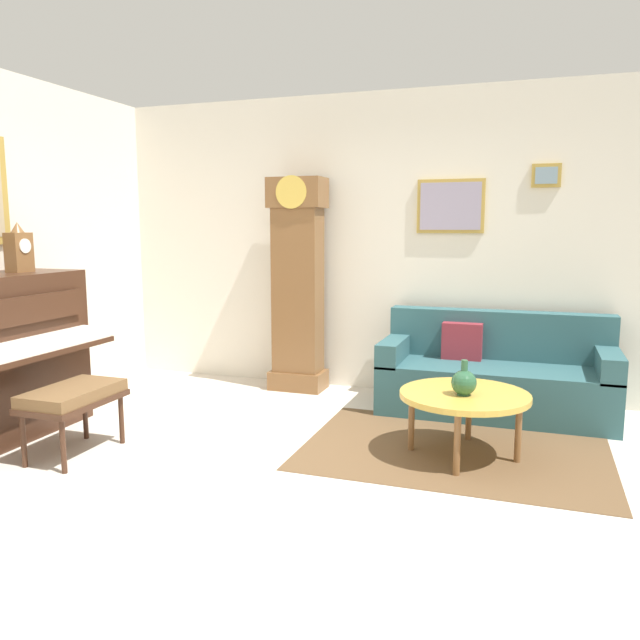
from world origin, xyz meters
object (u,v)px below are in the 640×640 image
(grandfather_clock, at_px, (298,290))
(mantel_clock, at_px, (19,250))
(couch, at_px, (495,376))
(green_jug, at_px, (464,382))
(piano_bench, at_px, (73,398))
(coffee_table, at_px, (464,397))

(grandfather_clock, bearing_deg, mantel_clock, -131.84)
(mantel_clock, bearing_deg, couch, 24.99)
(couch, relative_size, green_jug, 7.92)
(piano_bench, relative_size, couch, 0.37)
(grandfather_clock, bearing_deg, coffee_table, -37.63)
(grandfather_clock, xyz_separation_m, green_jug, (1.72, -1.39, -0.43))
(coffee_table, height_order, green_jug, green_jug)
(coffee_table, relative_size, green_jug, 3.67)
(green_jug, bearing_deg, grandfather_clock, 141.00)
(couch, height_order, green_jug, couch)
(piano_bench, bearing_deg, couch, 36.72)
(piano_bench, xyz_separation_m, grandfather_clock, (0.82, 2.17, 0.56))
(piano_bench, distance_m, grandfather_clock, 2.39)
(green_jug, bearing_deg, piano_bench, -163.06)
(mantel_clock, height_order, green_jug, mantel_clock)
(green_jug, bearing_deg, mantel_clock, -173.42)
(green_jug, bearing_deg, couch, 83.65)
(grandfather_clock, height_order, couch, grandfather_clock)
(piano_bench, bearing_deg, mantel_clock, 152.83)
(coffee_table, bearing_deg, piano_bench, -161.70)
(coffee_table, distance_m, mantel_clock, 3.48)
(grandfather_clock, distance_m, couch, 1.98)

